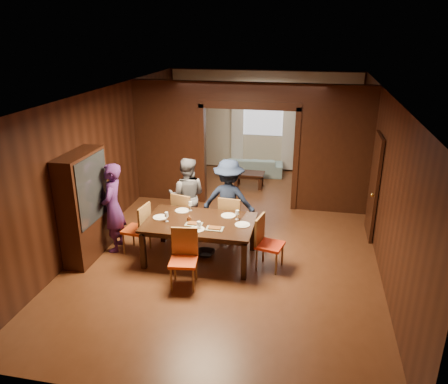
% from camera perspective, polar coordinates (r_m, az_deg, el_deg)
% --- Properties ---
extents(floor, '(9.00, 9.00, 0.00)m').
position_cam_1_polar(floor, '(9.18, 1.58, -5.34)').
color(floor, '#582F18').
rests_on(floor, ground).
extents(ceiling, '(5.50, 9.00, 0.02)m').
position_cam_1_polar(ceiling, '(8.31, 1.78, 12.90)').
color(ceiling, silver).
rests_on(ceiling, room_walls).
extents(room_walls, '(5.52, 9.01, 2.90)m').
position_cam_1_polar(room_walls, '(10.41, 3.49, 6.68)').
color(room_walls, black).
rests_on(room_walls, floor).
extents(person_purple, '(0.51, 0.69, 1.72)m').
position_cam_1_polar(person_purple, '(8.46, -14.30, -1.99)').
color(person_purple, '#461E5A').
rests_on(person_purple, floor).
extents(person_grey, '(0.85, 0.69, 1.62)m').
position_cam_1_polar(person_grey, '(8.92, -4.86, -0.54)').
color(person_grey, '#5C5C64').
rests_on(person_grey, floor).
extents(person_navy, '(1.10, 0.66, 1.67)m').
position_cam_1_polar(person_navy, '(8.61, 0.63, -1.10)').
color(person_navy, '#161F38').
rests_on(person_navy, floor).
extents(sofa, '(1.80, 0.82, 0.51)m').
position_cam_1_polar(sofa, '(12.66, 3.66, 3.39)').
color(sofa, '#8EB5BA').
rests_on(sofa, floor).
extents(serving_bowl, '(0.35, 0.35, 0.09)m').
position_cam_1_polar(serving_bowl, '(7.97, -2.51, -3.22)').
color(serving_bowl, black).
rests_on(serving_bowl, dining_table).
extents(dining_table, '(1.96, 1.22, 0.76)m').
position_cam_1_polar(dining_table, '(8.05, -3.15, -6.31)').
color(dining_table, black).
rests_on(dining_table, floor).
extents(coffee_table, '(0.80, 0.50, 0.40)m').
position_cam_1_polar(coffee_table, '(11.69, 3.28, 1.61)').
color(coffee_table, black).
rests_on(coffee_table, floor).
extents(chair_left, '(0.49, 0.49, 0.97)m').
position_cam_1_polar(chair_left, '(8.42, -11.43, -4.65)').
color(chair_left, '#C33F12').
rests_on(chair_left, floor).
extents(chair_right, '(0.53, 0.53, 0.97)m').
position_cam_1_polar(chair_right, '(7.74, 6.04, -6.71)').
color(chair_right, red).
rests_on(chair_right, floor).
extents(chair_far_l, '(0.54, 0.54, 0.97)m').
position_cam_1_polar(chair_far_l, '(8.87, -4.93, -2.93)').
color(chair_far_l, red).
rests_on(chair_far_l, floor).
extents(chair_far_r, '(0.47, 0.47, 0.97)m').
position_cam_1_polar(chair_far_r, '(8.68, 1.01, -3.41)').
color(chair_far_r, red).
rests_on(chair_far_r, floor).
extents(chair_near, '(0.50, 0.50, 0.97)m').
position_cam_1_polar(chair_near, '(7.23, -5.33, -8.81)').
color(chair_near, '#F04816').
rests_on(chair_near, floor).
extents(hutch, '(0.40, 1.20, 2.00)m').
position_cam_1_polar(hutch, '(8.28, -17.78, -1.82)').
color(hutch, black).
rests_on(hutch, floor).
extents(door_right, '(0.06, 0.90, 2.10)m').
position_cam_1_polar(door_right, '(9.22, 18.98, 0.68)').
color(door_right, black).
rests_on(door_right, floor).
extents(window_far, '(1.20, 0.03, 1.30)m').
position_cam_1_polar(window_far, '(12.85, 5.17, 10.25)').
color(window_far, silver).
rests_on(window_far, back_wall).
extents(curtain_left, '(0.35, 0.06, 2.40)m').
position_cam_1_polar(curtain_left, '(13.00, 1.77, 8.43)').
color(curtain_left, white).
rests_on(curtain_left, back_wall).
extents(curtain_right, '(0.35, 0.06, 2.40)m').
position_cam_1_polar(curtain_right, '(12.84, 8.44, 8.05)').
color(curtain_right, white).
rests_on(curtain_right, back_wall).
extents(plate_left, '(0.27, 0.27, 0.01)m').
position_cam_1_polar(plate_left, '(8.11, -8.32, -3.27)').
color(plate_left, white).
rests_on(plate_left, dining_table).
extents(plate_far_l, '(0.27, 0.27, 0.01)m').
position_cam_1_polar(plate_far_l, '(8.35, -5.48, -2.42)').
color(plate_far_l, silver).
rests_on(plate_far_l, dining_table).
extents(plate_far_r, '(0.27, 0.27, 0.01)m').
position_cam_1_polar(plate_far_r, '(8.09, 0.57, -3.09)').
color(plate_far_r, silver).
rests_on(plate_far_r, dining_table).
extents(plate_right, '(0.27, 0.27, 0.01)m').
position_cam_1_polar(plate_right, '(7.74, 2.42, -4.28)').
color(plate_right, silver).
rests_on(plate_right, dining_table).
extents(plate_near, '(0.27, 0.27, 0.01)m').
position_cam_1_polar(plate_near, '(7.58, -3.56, -4.88)').
color(plate_near, silver).
rests_on(plate_near, dining_table).
extents(platter_a, '(0.30, 0.20, 0.04)m').
position_cam_1_polar(platter_a, '(7.76, -3.96, -4.16)').
color(platter_a, gray).
rests_on(platter_a, dining_table).
extents(platter_b, '(0.30, 0.20, 0.04)m').
position_cam_1_polar(platter_b, '(7.58, -1.23, -4.75)').
color(platter_b, gray).
rests_on(platter_b, dining_table).
extents(wineglass_left, '(0.08, 0.08, 0.18)m').
position_cam_1_polar(wineglass_left, '(7.90, -7.52, -3.24)').
color(wineglass_left, silver).
rests_on(wineglass_left, dining_table).
extents(wineglass_far, '(0.08, 0.08, 0.18)m').
position_cam_1_polar(wineglass_far, '(8.32, -4.41, -1.84)').
color(wineglass_far, silver).
rests_on(wineglass_far, dining_table).
extents(wineglass_right, '(0.08, 0.08, 0.18)m').
position_cam_1_polar(wineglass_right, '(7.91, 1.74, -3.01)').
color(wineglass_right, silver).
rests_on(wineglass_right, dining_table).
extents(tumbler, '(0.07, 0.07, 0.14)m').
position_cam_1_polar(tumbler, '(7.57, -3.30, -4.36)').
color(tumbler, silver).
rests_on(tumbler, dining_table).
extents(condiment_jar, '(0.08, 0.08, 0.11)m').
position_cam_1_polar(condiment_jar, '(7.86, -4.59, -3.53)').
color(condiment_jar, '#4D2612').
rests_on(condiment_jar, dining_table).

